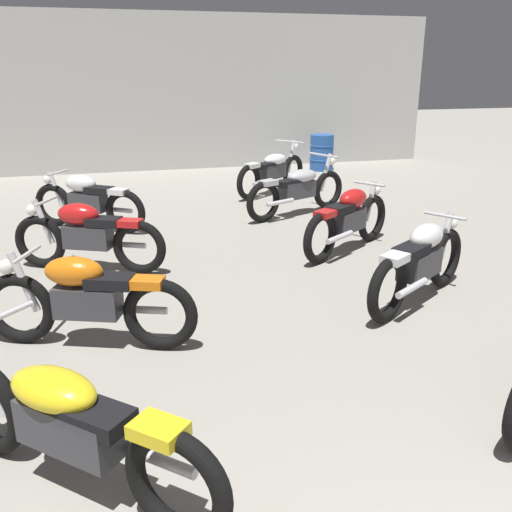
{
  "coord_description": "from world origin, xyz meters",
  "views": [
    {
      "loc": [
        -1.41,
        -0.07,
        2.4
      ],
      "look_at": [
        0.0,
        5.2,
        0.55
      ],
      "focal_mm": 39.26,
      "sensor_mm": 36.0,
      "label": 1
    }
  ],
  "objects_px": {
    "motorcycle_right_row_2": "(420,261)",
    "motorcycle_right_row_4": "(298,189)",
    "motorcycle_left_row_2": "(87,299)",
    "motorcycle_left_row_4": "(87,200)",
    "motorcycle_left_row_1": "(68,423)",
    "motorcycle_right_row_5": "(272,170)",
    "motorcycle_left_row_3": "(87,235)",
    "motorcycle_right_row_3": "(349,218)",
    "oil_drum": "(322,152)"
  },
  "relations": [
    {
      "from": "motorcycle_left_row_3",
      "to": "motorcycle_right_row_3",
      "type": "height_order",
      "value": "same"
    },
    {
      "from": "motorcycle_right_row_5",
      "to": "oil_drum",
      "type": "distance_m",
      "value": 2.91
    },
    {
      "from": "motorcycle_left_row_1",
      "to": "motorcycle_right_row_4",
      "type": "xyz_separation_m",
      "value": [
        3.42,
        5.86,
        0.0
      ]
    },
    {
      "from": "motorcycle_right_row_2",
      "to": "motorcycle_left_row_3",
      "type": "bearing_deg",
      "value": 150.48
    },
    {
      "from": "motorcycle_right_row_4",
      "to": "motorcycle_left_row_4",
      "type": "bearing_deg",
      "value": -179.7
    },
    {
      "from": "motorcycle_right_row_5",
      "to": "motorcycle_right_row_3",
      "type": "bearing_deg",
      "value": -91.06
    },
    {
      "from": "motorcycle_left_row_2",
      "to": "motorcycle_right_row_5",
      "type": "xyz_separation_m",
      "value": [
        3.44,
        5.78,
        -0.01
      ]
    },
    {
      "from": "motorcycle_left_row_2",
      "to": "motorcycle_left_row_1",
      "type": "bearing_deg",
      "value": -92.12
    },
    {
      "from": "motorcycle_left_row_2",
      "to": "motorcycle_left_row_4",
      "type": "xyz_separation_m",
      "value": [
        -0.06,
        3.98,
        0.0
      ]
    },
    {
      "from": "motorcycle_right_row_2",
      "to": "motorcycle_right_row_5",
      "type": "xyz_separation_m",
      "value": [
        0.06,
        5.65,
        -0.01
      ]
    },
    {
      "from": "motorcycle_left_row_4",
      "to": "motorcycle_right_row_5",
      "type": "distance_m",
      "value": 3.93
    },
    {
      "from": "motorcycle_left_row_2",
      "to": "motorcycle_left_row_4",
      "type": "distance_m",
      "value": 3.98
    },
    {
      "from": "motorcycle_right_row_3",
      "to": "motorcycle_right_row_4",
      "type": "distance_m",
      "value": 2.05
    },
    {
      "from": "motorcycle_left_row_1",
      "to": "motorcycle_left_row_3",
      "type": "height_order",
      "value": "motorcycle_left_row_1"
    },
    {
      "from": "motorcycle_right_row_2",
      "to": "motorcycle_right_row_4",
      "type": "bearing_deg",
      "value": 90.37
    },
    {
      "from": "motorcycle_right_row_2",
      "to": "motorcycle_right_row_5",
      "type": "distance_m",
      "value": 5.65
    },
    {
      "from": "motorcycle_right_row_3",
      "to": "motorcycle_right_row_5",
      "type": "distance_m",
      "value": 3.84
    },
    {
      "from": "motorcycle_right_row_4",
      "to": "motorcycle_right_row_5",
      "type": "bearing_deg",
      "value": 87.35
    },
    {
      "from": "motorcycle_left_row_1",
      "to": "motorcycle_right_row_5",
      "type": "distance_m",
      "value": 8.41
    },
    {
      "from": "motorcycle_left_row_3",
      "to": "motorcycle_right_row_4",
      "type": "relative_size",
      "value": 0.91
    },
    {
      "from": "motorcycle_left_row_2",
      "to": "motorcycle_right_row_5",
      "type": "height_order",
      "value": "motorcycle_right_row_5"
    },
    {
      "from": "oil_drum",
      "to": "motorcycle_right_row_5",
      "type": "bearing_deg",
      "value": -130.82
    },
    {
      "from": "motorcycle_left_row_4",
      "to": "oil_drum",
      "type": "xyz_separation_m",
      "value": [
        5.4,
        4.0,
        -0.03
      ]
    },
    {
      "from": "motorcycle_left_row_1",
      "to": "motorcycle_left_row_3",
      "type": "relative_size",
      "value": 0.91
    },
    {
      "from": "motorcycle_left_row_1",
      "to": "motorcycle_left_row_4",
      "type": "distance_m",
      "value": 5.84
    },
    {
      "from": "motorcycle_left_row_4",
      "to": "motorcycle_left_row_1",
      "type": "bearing_deg",
      "value": -90.09
    },
    {
      "from": "motorcycle_left_row_1",
      "to": "motorcycle_right_row_5",
      "type": "xyz_separation_m",
      "value": [
        3.5,
        7.64,
        0.0
      ]
    },
    {
      "from": "motorcycle_right_row_3",
      "to": "motorcycle_left_row_4",
      "type": "bearing_deg",
      "value": 149.27
    },
    {
      "from": "motorcycle_left_row_2",
      "to": "motorcycle_right_row_3",
      "type": "bearing_deg",
      "value": 30.02
    },
    {
      "from": "motorcycle_left_row_3",
      "to": "motorcycle_left_row_4",
      "type": "distance_m",
      "value": 1.92
    },
    {
      "from": "motorcycle_right_row_5",
      "to": "motorcycle_right_row_4",
      "type": "bearing_deg",
      "value": -92.65
    },
    {
      "from": "motorcycle_right_row_2",
      "to": "oil_drum",
      "type": "height_order",
      "value": "motorcycle_right_row_2"
    },
    {
      "from": "motorcycle_left_row_3",
      "to": "oil_drum",
      "type": "distance_m",
      "value": 8.0
    },
    {
      "from": "motorcycle_left_row_3",
      "to": "motorcycle_right_row_3",
      "type": "distance_m",
      "value": 3.4
    },
    {
      "from": "motorcycle_right_row_4",
      "to": "motorcycle_right_row_5",
      "type": "distance_m",
      "value": 1.79
    },
    {
      "from": "motorcycle_left_row_3",
      "to": "motorcycle_right_row_5",
      "type": "relative_size",
      "value": 1.03
    },
    {
      "from": "motorcycle_left_row_3",
      "to": "motorcycle_right_row_2",
      "type": "xyz_separation_m",
      "value": [
        3.41,
        -1.93,
        0.0
      ]
    },
    {
      "from": "oil_drum",
      "to": "motorcycle_right_row_3",
      "type": "bearing_deg",
      "value": -108.08
    },
    {
      "from": "motorcycle_left_row_3",
      "to": "motorcycle_right_row_2",
      "type": "relative_size",
      "value": 1.07
    },
    {
      "from": "motorcycle_right_row_4",
      "to": "motorcycle_right_row_2",
      "type": "bearing_deg",
      "value": -89.63
    },
    {
      "from": "motorcycle_left_row_1",
      "to": "motorcycle_left_row_3",
      "type": "distance_m",
      "value": 3.92
    },
    {
      "from": "motorcycle_right_row_2",
      "to": "motorcycle_right_row_4",
      "type": "height_order",
      "value": "motorcycle_right_row_4"
    },
    {
      "from": "motorcycle_left_row_1",
      "to": "motorcycle_left_row_2",
      "type": "relative_size",
      "value": 0.88
    },
    {
      "from": "motorcycle_left_row_2",
      "to": "motorcycle_right_row_2",
      "type": "distance_m",
      "value": 3.38
    },
    {
      "from": "motorcycle_left_row_1",
      "to": "motorcycle_left_row_4",
      "type": "xyz_separation_m",
      "value": [
        0.01,
        5.84,
        0.01
      ]
    },
    {
      "from": "oil_drum",
      "to": "motorcycle_left_row_2",
      "type": "bearing_deg",
      "value": -123.76
    },
    {
      "from": "motorcycle_left_row_1",
      "to": "motorcycle_left_row_4",
      "type": "height_order",
      "value": "motorcycle_left_row_1"
    },
    {
      "from": "motorcycle_right_row_4",
      "to": "oil_drum",
      "type": "relative_size",
      "value": 2.38
    },
    {
      "from": "motorcycle_left_row_1",
      "to": "motorcycle_right_row_2",
      "type": "height_order",
      "value": "motorcycle_left_row_1"
    },
    {
      "from": "motorcycle_right_row_5",
      "to": "motorcycle_left_row_1",
      "type": "bearing_deg",
      "value": -114.64
    }
  ]
}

